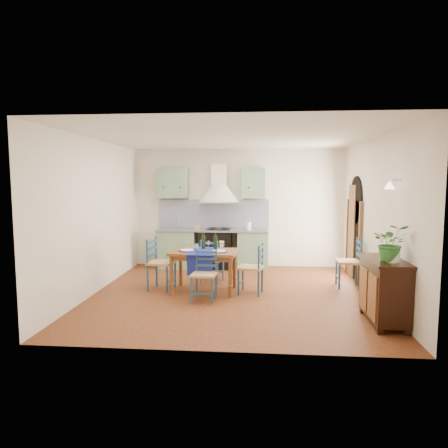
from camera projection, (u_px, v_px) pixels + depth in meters
The scene contains 13 objects.
floor at pixel (232, 294), 7.25m from camera, with size 5.00×5.00×0.00m, color #471E0F.
back_wall at pixel (218, 223), 9.45m from camera, with size 5.00×0.96×2.80m.
right_wall at pixel (371, 220), 7.18m from camera, with size 0.26×5.00×2.80m.
left_wall at pixel (96, 216), 7.31m from camera, with size 0.04×5.00×2.80m, color beige.
ceiling at pixel (232, 137), 6.96m from camera, with size 5.00×5.00×0.01m, color silver.
dining_table at pixel (204, 255), 7.34m from camera, with size 1.25×0.95×1.08m.
chair_near at pixel (204, 275), 6.80m from camera, with size 0.45×0.45×0.87m.
chair_far at pixel (212, 260), 8.06m from camera, with size 0.50×0.50×0.88m.
chair_left at pixel (160, 263), 7.51m from camera, with size 0.53×0.53×0.97m.
chair_right at pixel (252, 268), 7.23m from camera, with size 0.50×0.50×0.91m.
chair_spare at pixel (350, 262), 7.66m from camera, with size 0.46×0.46×0.95m.
sideboard at pixel (384, 288), 5.69m from camera, with size 0.50×1.05×0.94m.
potted_plant at pixel (391, 243), 5.45m from camera, with size 0.47×0.41×0.52m, color #296C29.
Camera 1 is at (0.44, -7.07, 2.02)m, focal length 32.00 mm.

